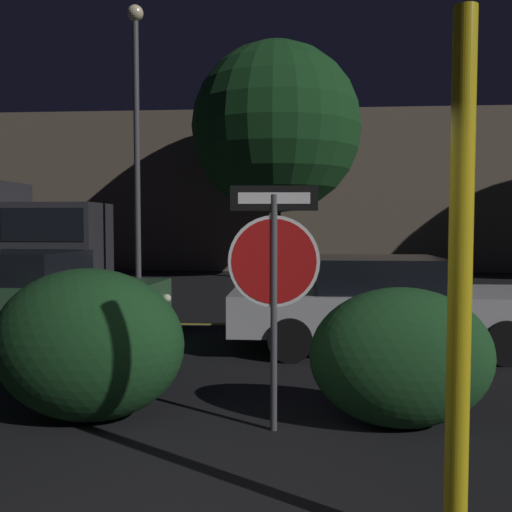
# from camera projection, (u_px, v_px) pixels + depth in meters

# --- Properties ---
(road_center_stripe) EXTENTS (40.14, 0.12, 0.01)m
(road_center_stripe) POSITION_uv_depth(u_px,v_px,m) (265.00, 325.00, 10.41)
(road_center_stripe) COLOR gold
(road_center_stripe) RESTS_ON ground_plane
(stop_sign) EXTENTS (0.82, 0.06, 2.19)m
(stop_sign) POSITION_uv_depth(u_px,v_px,m) (274.00, 262.00, 5.04)
(stop_sign) COLOR #4C4C51
(stop_sign) RESTS_ON ground_plane
(yellow_pole_right) EXTENTS (0.13, 0.13, 3.01)m
(yellow_pole_right) POSITION_uv_depth(u_px,v_px,m) (460.00, 288.00, 3.10)
(yellow_pole_right) COLOR yellow
(yellow_pole_right) RESTS_ON ground_plane
(hedge_bush_2) EXTENTS (1.82, 1.17, 1.44)m
(hedge_bush_2) POSITION_uv_depth(u_px,v_px,m) (88.00, 344.00, 5.35)
(hedge_bush_2) COLOR #19421E
(hedge_bush_2) RESTS_ON ground_plane
(hedge_bush_3) EXTENTS (1.66, 0.96, 1.28)m
(hedge_bush_3) POSITION_uv_depth(u_px,v_px,m) (401.00, 357.00, 5.17)
(hedge_bush_3) COLOR #1E4C23
(hedge_bush_3) RESTS_ON ground_plane
(passing_car_2) EXTENTS (4.15, 2.19, 1.42)m
(passing_car_2) POSITION_uv_depth(u_px,v_px,m) (29.00, 297.00, 8.84)
(passing_car_2) COLOR #335B38
(passing_car_2) RESTS_ON ground_plane
(passing_car_3) EXTENTS (4.64, 2.00, 1.36)m
(passing_car_3) POSITION_uv_depth(u_px,v_px,m) (384.00, 303.00, 8.40)
(passing_car_3) COLOR silver
(passing_car_3) RESTS_ON ground_plane
(street_lamp) EXTENTS (0.43, 0.43, 7.70)m
(street_lamp) POSITION_uv_depth(u_px,v_px,m) (136.00, 114.00, 15.38)
(street_lamp) COLOR #4C4C51
(street_lamp) RESTS_ON ground_plane
(tree_1) EXTENTS (5.54, 5.54, 7.75)m
(tree_1) POSITION_uv_depth(u_px,v_px,m) (276.00, 128.00, 18.67)
(tree_1) COLOR #422D1E
(tree_1) RESTS_ON ground_plane
(building_backdrop) EXTENTS (25.64, 3.52, 6.25)m
(building_backdrop) POSITION_uv_depth(u_px,v_px,m) (238.00, 193.00, 23.77)
(building_backdrop) COLOR #6B5B4C
(building_backdrop) RESTS_ON ground_plane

